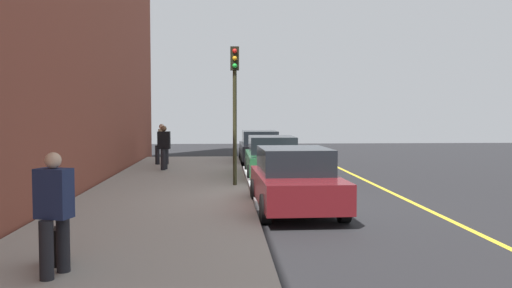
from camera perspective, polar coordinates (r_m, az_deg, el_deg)
The scene contains 12 objects.
ground_plane at distance 13.37m, azimuth 4.02°, elevation -6.76°, with size 56.00×56.00×0.00m, color black.
sidewalk at distance 13.34m, azimuth -10.27°, elevation -6.50°, with size 28.00×4.60×0.15m, color #A39E93.
lane_stripe_centre at distance 14.14m, azimuth 17.07°, elevation -6.33°, with size 28.00×0.14×0.01m, color gold.
snow_bank_curb at distance 17.11m, azimuth 0.00°, elevation -4.17°, with size 8.55×0.56×0.22m, color white.
parked_car_black at distance 25.10m, azimuth 0.41°, elevation -0.31°, with size 4.69×1.90×1.51m.
parked_car_green at distance 19.07m, azimuth 1.75°, elevation -1.45°, with size 4.48×1.93×1.51m.
parked_car_maroon at distance 12.65m, azimuth 4.20°, elevation -3.87°, with size 4.17×1.98×1.51m.
pedestrian_black_coat at distance 20.96m, azimuth -9.83°, elevation -0.24°, with size 0.56×0.49×1.71m.
pedestrian_tan_coat at distance 23.16m, azimuth -10.06°, elevation 0.12°, with size 0.50×0.57×1.73m.
pedestrian_navy_coat at distance 7.65m, azimuth -20.81°, elevation -6.65°, with size 0.53×0.51×1.67m.
traffic_light_pole at distance 16.19m, azimuth -2.29°, elevation 5.63°, with size 0.35×0.26×4.19m.
rolling_suitcase at distance 8.33m, azimuth -20.90°, elevation -10.20°, with size 0.34×0.22×0.89m.
Camera 1 is at (13.05, -1.71, 2.33)m, focal length 37.34 mm.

